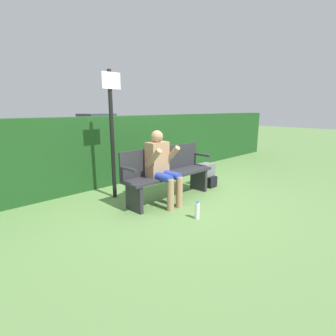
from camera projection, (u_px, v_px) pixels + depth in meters
The scene contains 8 objects.
ground_plane at pixel (170, 199), 4.67m from camera, with size 40.00×40.00×0.00m, color #668E4C.
hedge_back at pixel (116, 150), 5.66m from camera, with size 12.00×0.42×1.42m.
park_bench at pixel (168, 172), 4.61m from camera, with size 1.82×0.42×0.92m.
person_seated at pixel (161, 164), 4.29m from camera, with size 0.50×0.58×1.23m.
backpack at pixel (207, 175), 5.42m from camera, with size 0.30×0.34×0.47m.
water_bottle at pixel (197, 211), 3.81m from camera, with size 0.07×0.07×0.26m.
signpost at pixel (112, 127), 4.50m from camera, with size 0.35×0.09×2.21m.
parked_car at pixel (97, 124), 16.58m from camera, with size 4.24×2.29×1.26m.
Camera 1 is at (-3.12, -3.14, 1.58)m, focal length 28.00 mm.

